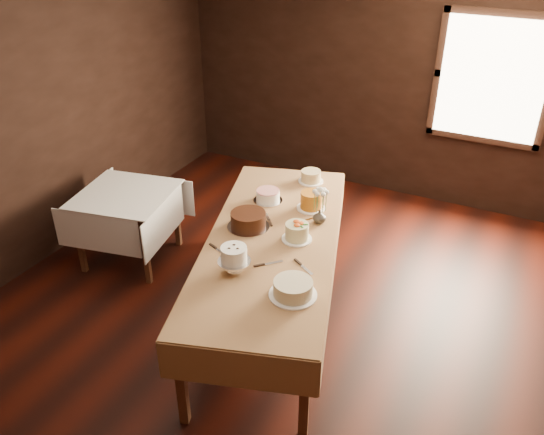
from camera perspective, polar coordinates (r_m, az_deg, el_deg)
The scene contains 20 objects.
floor at distance 5.17m, azimuth -1.01°, elevation -10.16°, with size 5.00×6.00×0.01m, color black.
wall_back at distance 7.02m, azimuth 10.64°, elevation 13.53°, with size 5.00×0.02×2.80m, color black.
wall_left at distance 5.90m, azimuth -23.44°, elevation 8.41°, with size 0.02×6.00×2.80m, color black.
window at distance 6.68m, azimuth 21.59°, elevation 12.94°, with size 1.10×0.05×1.30m, color #FFEABF.
display_table at distance 4.72m, azimuth 0.00°, elevation -2.73°, with size 1.82×2.91×0.84m.
side_table at distance 5.79m, azimuth -14.70°, elevation 1.62°, with size 1.06×1.06×0.76m.
cake_speckled at distance 5.60m, azimuth 4.00°, elevation 4.18°, with size 0.28×0.28×0.12m.
cake_lattice at distance 5.23m, azimuth -0.42°, elevation 2.16°, with size 0.27×0.27×0.10m.
cake_caramel at distance 5.10m, azimuth 4.03°, elevation 1.68°, with size 0.26×0.26×0.16m.
cake_chocolate at distance 4.80m, azimuth -2.44°, elevation -0.30°, with size 0.40×0.40×0.14m.
cake_flowers at distance 4.63m, azimuth 2.56°, elevation -1.52°, with size 0.26×0.26×0.15m.
cake_swirl at distance 4.23m, azimuth -3.89°, elevation -4.42°, with size 0.25×0.25×0.23m.
cake_cream at distance 4.02m, azimuth 2.16°, elevation -7.30°, with size 0.35×0.35×0.12m.
cake_server_a at distance 4.37m, azimuth 0.19°, elevation -4.63°, with size 0.24×0.03×0.01m, color silver.
cake_server_b at distance 4.31m, azimuth 3.55°, elevation -5.34°, with size 0.24×0.03×0.01m, color silver.
cake_server_c at distance 4.98m, azimuth -0.45°, elevation 0.06°, with size 0.24×0.03×0.01m, color silver.
cake_server_d at distance 4.95m, azimuth 3.79°, elevation -0.18°, with size 0.24×0.03×0.01m, color silver.
cake_server_e at distance 4.51m, azimuth -5.13°, elevation -3.56°, with size 0.24×0.03×0.01m, color silver.
flower_vase at distance 4.89m, azimuth 4.86°, elevation 0.10°, with size 0.12×0.12×0.12m, color #2D2823.
flower_bouquet at distance 4.80m, azimuth 4.96°, elevation 1.97°, with size 0.14×0.14×0.20m, color white, non-canonical shape.
Camera 1 is at (1.86, -3.48, 3.33)m, focal length 36.86 mm.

